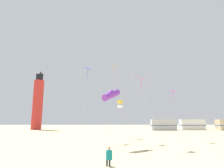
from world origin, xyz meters
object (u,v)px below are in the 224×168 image
object	(u,v)px
kite_diamond_magenta	(172,93)
rv_van_white	(192,125)
rv_van_silver	(163,125)
kite_diamond_blue	(87,71)
lighthouse_distant	(38,102)
kite_box_gold	(120,104)
kite_flyer_standing	(109,156)
kite_diamond_rainbow	(141,80)
kite_diamond_orange	(114,68)
kite_tube_violet	(111,95)

from	to	relation	value
kite_diamond_magenta	rv_van_white	size ratio (longest dim) A/B	1.04
rv_van_silver	kite_diamond_blue	bearing A→B (deg)	-125.08
kite_diamond_blue	lighthouse_distant	world-z (taller)	lighthouse_distant
kite_box_gold	kite_flyer_standing	bearing A→B (deg)	-96.33
kite_diamond_magenta	lighthouse_distant	xyz separation A→B (m)	(-28.68, 29.45, 1.47)
rv_van_white	rv_van_silver	bearing A→B (deg)	-167.80
kite_flyer_standing	rv_van_silver	distance (m)	41.88
kite_box_gold	kite_diamond_rainbow	bearing A→B (deg)	-81.01
kite_diamond_orange	rv_van_silver	xyz separation A→B (m)	(13.93, 24.98, -8.42)
kite_diamond_blue	kite_diamond_rainbow	bearing A→B (deg)	-43.97
kite_diamond_blue	kite_diamond_orange	distance (m)	3.80
kite_box_gold	lighthouse_distant	size ratio (longest dim) A/B	0.34
kite_diamond_blue	kite_diamond_magenta	world-z (taller)	kite_diamond_blue
kite_diamond_blue	lighthouse_distant	xyz separation A→B (m)	(-16.90, 29.16, -1.56)
kite_box_gold	rv_van_silver	size ratio (longest dim) A/B	0.88
kite_tube_violet	kite_diamond_orange	size ratio (longest dim) A/B	0.57
rv_van_white	lighthouse_distant	bearing A→B (deg)	178.57
kite_diamond_magenta	rv_van_silver	xyz separation A→B (m)	(5.91, 24.99, -4.98)
kite_flyer_standing	rv_van_silver	bearing A→B (deg)	-117.98
kite_tube_violet	kite_box_gold	bearing A→B (deg)	80.70
kite_diamond_blue	kite_diamond_rainbow	world-z (taller)	kite_diamond_blue
kite_diamond_blue	rv_van_silver	size ratio (longest dim) A/B	1.55
kite_diamond_magenta	rv_van_white	xyz separation A→B (m)	(14.21, 26.38, -4.98)
kite_diamond_magenta	rv_van_silver	size ratio (longest dim) A/B	1.06
rv_van_silver	rv_van_white	distance (m)	8.42
kite_diamond_blue	rv_van_silver	distance (m)	31.42
rv_van_silver	rv_van_white	xyz separation A→B (m)	(8.30, 1.39, 0.00)
kite_box_gold	kite_diamond_orange	world-z (taller)	kite_diamond_orange
kite_diamond_magenta	kite_diamond_rainbow	distance (m)	7.99
kite_tube_violet	kite_diamond_orange	distance (m)	7.74
kite_diamond_blue	lighthouse_distant	distance (m)	33.74
rv_van_white	kite_box_gold	bearing A→B (deg)	-130.77
kite_diamond_blue	kite_diamond_orange	bearing A→B (deg)	-4.27
kite_diamond_rainbow	lighthouse_distant	xyz separation A→B (m)	(-23.32, 35.35, 0.98)
kite_diamond_rainbow	kite_diamond_orange	world-z (taller)	kite_diamond_orange
kite_flyer_standing	rv_van_white	world-z (taller)	rv_van_white
kite_diamond_blue	lighthouse_distant	bearing A→B (deg)	120.10
kite_tube_violet	kite_diamond_orange	world-z (taller)	kite_diamond_orange
kite_box_gold	rv_van_white	world-z (taller)	kite_box_gold
lighthouse_distant	kite_diamond_magenta	bearing A→B (deg)	-45.75
lighthouse_distant	rv_van_silver	distance (m)	35.47
lighthouse_distant	rv_van_silver	bearing A→B (deg)	-7.35
lighthouse_distant	rv_van_white	xyz separation A→B (m)	(42.90, -3.07, -6.45)
kite_diamond_magenta	kite_box_gold	xyz separation A→B (m)	(-6.93, 4.05, -1.29)
kite_flyer_standing	lighthouse_distant	xyz separation A→B (m)	(-19.73, 43.61, 7.22)
kite_tube_violet	kite_diamond_magenta	xyz separation A→B (m)	(8.61, 6.20, 1.13)
kite_flyer_standing	kite_diamond_magenta	bearing A→B (deg)	-129.50
kite_box_gold	rv_van_white	bearing A→B (deg)	46.57
kite_diamond_magenta	lighthouse_distant	bearing A→B (deg)	134.25
kite_diamond_rainbow	rv_van_silver	size ratio (longest dim) A/B	1.13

